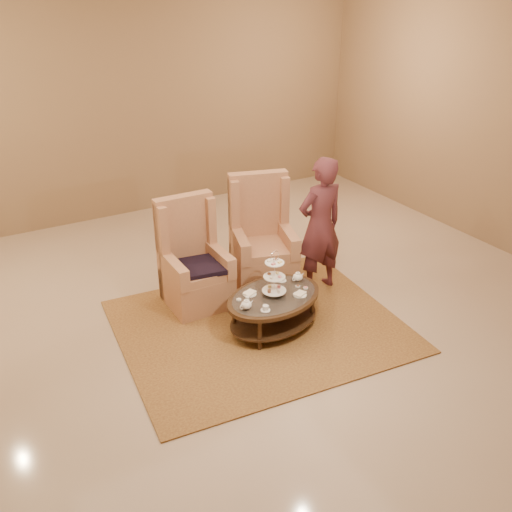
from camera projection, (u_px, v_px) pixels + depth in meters
ground at (257, 332)px, 6.18m from camera, size 8.00×8.00×0.00m
ceiling at (257, 332)px, 6.18m from camera, size 8.00×8.00×0.02m
wall_back at (124, 102)px, 8.50m from camera, size 8.00×0.04×3.50m
rug at (259, 326)px, 6.28m from camera, size 3.17×2.71×0.02m
tea_table at (274, 301)px, 6.10m from camera, size 1.26×0.99×0.94m
armchair_left at (193, 269)px, 6.58m from camera, size 0.69×0.71×1.27m
armchair_right at (262, 246)px, 7.06m from camera, size 0.91×0.92×1.34m
person at (320, 226)px, 6.69m from camera, size 0.61×0.41×1.67m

